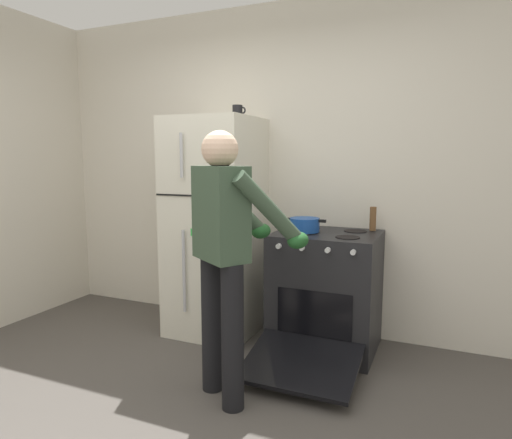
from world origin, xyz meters
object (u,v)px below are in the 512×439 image
at_px(refrigerator, 216,227).
at_px(coffee_mug, 238,111).
at_px(person_cook, 227,242).
at_px(stove_range, 325,293).
at_px(pepper_mill, 373,219).
at_px(red_pot, 305,225).

height_order(refrigerator, coffee_mug, coffee_mug).
height_order(refrigerator, person_cook, refrigerator).
height_order(stove_range, person_cook, person_cook).
xyz_separation_m(refrigerator, person_cook, (0.57, -0.93, 0.07)).
bearing_deg(pepper_mill, person_cook, -120.43).
xyz_separation_m(stove_range, person_cook, (-0.36, -0.91, 0.52)).
bearing_deg(red_pot, coffee_mug, 170.47).
height_order(refrigerator, stove_range, refrigerator).
xyz_separation_m(coffee_mug, pepper_mill, (1.06, 0.15, -0.82)).
bearing_deg(refrigerator, stove_range, -1.06).
xyz_separation_m(red_pot, coffee_mug, (-0.60, 0.10, 0.86)).
height_order(refrigerator, red_pot, refrigerator).
xyz_separation_m(refrigerator, red_pot, (0.78, -0.05, 0.07)).
relative_size(stove_range, coffee_mug, 10.74).
height_order(person_cook, pepper_mill, person_cook).
distance_m(stove_range, coffee_mug, 1.57).
bearing_deg(red_pot, refrigerator, 176.35).
relative_size(stove_range, pepper_mill, 6.65).
distance_m(person_cook, coffee_mug, 1.36).
height_order(stove_range, pepper_mill, pepper_mill).
distance_m(stove_range, red_pot, 0.54).
relative_size(red_pot, pepper_mill, 1.78).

